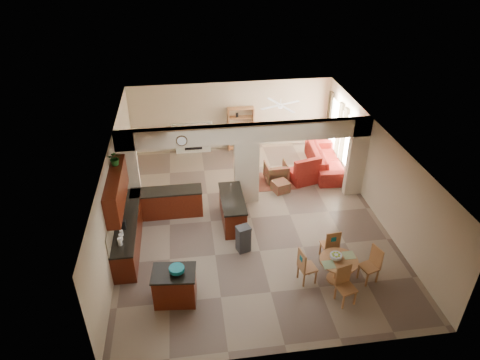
{
  "coord_description": "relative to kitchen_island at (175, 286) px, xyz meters",
  "views": [
    {
      "loc": [
        -1.85,
        -10.82,
        8.15
      ],
      "look_at": [
        -0.31,
        0.3,
        1.26
      ],
      "focal_mm": 32.0,
      "sensor_mm": 36.0,
      "label": 1
    }
  ],
  "objects": [
    {
      "name": "teal_bowl",
      "position": [
        0.09,
        -0.03,
        0.54
      ],
      "size": [
        0.37,
        0.37,
        0.17
      ],
      "primitive_type": "cylinder",
      "color": "#12737F",
      "rests_on": "kitchen_island"
    },
    {
      "name": "chaise",
      "position": [
        4.66,
        5.12,
        -0.25
      ],
      "size": [
        1.2,
        1.07,
        0.41
      ],
      "primitive_type": "cube",
      "rotation": [
        0.0,
        0.0,
        0.25
      ],
      "color": "maroon",
      "rests_on": "floor"
    },
    {
      "name": "kitchen_counter",
      "position": [
        -0.87,
        2.86,
        0.01
      ],
      "size": [
        2.52,
        3.29,
        1.48
      ],
      "color": "#3A0F06",
      "rests_on": "floor"
    },
    {
      "name": "wall_right",
      "position": [
        6.39,
        3.11,
        0.94
      ],
      "size": [
        0.0,
        10.0,
        10.0
      ],
      "primitive_type": "plane",
      "rotation": [
        1.57,
        0.0,
        -1.57
      ],
      "color": "#C5B190",
      "rests_on": "floor"
    },
    {
      "name": "trash_can",
      "position": [
        1.93,
        1.62,
        -0.08
      ],
      "size": [
        0.43,
        0.4,
        0.76
      ],
      "primitive_type": "cube",
      "rotation": [
        0.0,
        0.0,
        0.31
      ],
      "color": "#2E2F31",
      "rests_on": "floor"
    },
    {
      "name": "chair_west",
      "position": [
        3.32,
        0.18,
        0.09
      ],
      "size": [
        0.5,
        0.5,
        1.02
      ],
      "rotation": [
        0.0,
        0.0,
        1.77
      ],
      "color": "#9D5E36",
      "rests_on": "floor"
    },
    {
      "name": "chair_east",
      "position": [
        5.06,
        0.02,
        0.09
      ],
      "size": [
        0.53,
        0.53,
        1.02
      ],
      "rotation": [
        0.0,
        0.0,
        5.03
      ],
      "color": "#9D5E36",
      "rests_on": "floor"
    },
    {
      "name": "partition_right_pier",
      "position": [
        6.09,
        4.11,
        0.94
      ],
      "size": [
        0.6,
        0.25,
        2.8
      ],
      "primitive_type": "cube",
      "color": "#C5B190",
      "rests_on": "floor"
    },
    {
      "name": "fruit_bowl",
      "position": [
        4.11,
        0.17,
        0.3
      ],
      "size": [
        0.31,
        0.31,
        0.17
      ],
      "primitive_type": "cylinder",
      "color": "#80A623",
      "rests_on": "dining_table"
    },
    {
      "name": "ceiling",
      "position": [
        2.39,
        3.11,
        2.34
      ],
      "size": [
        10.0,
        10.0,
        0.0
      ],
      "primitive_type": "plane",
      "rotation": [
        3.14,
        0.0,
        0.0
      ],
      "color": "white",
      "rests_on": "wall_back"
    },
    {
      "name": "plant",
      "position": [
        -1.43,
        2.88,
        2.12
      ],
      "size": [
        0.4,
        0.36,
        0.42
      ],
      "primitive_type": "imported",
      "rotation": [
        0.0,
        0.0,
        0.09
      ],
      "color": "#134712",
      "rests_on": "upper_cabinets"
    },
    {
      "name": "wall_clock",
      "position": [
        0.39,
        3.96,
        1.99
      ],
      "size": [
        0.34,
        0.03,
        0.34
      ],
      "primitive_type": "cylinder",
      "rotation": [
        1.57,
        0.0,
        0.0
      ],
      "color": "#4F361A",
      "rests_on": "partition_header"
    },
    {
      "name": "floor",
      "position": [
        2.39,
        3.11,
        -0.46
      ],
      "size": [
        10.0,
        10.0,
        0.0
      ],
      "primitive_type": "plane",
      "color": "#7E6C57",
      "rests_on": "ground"
    },
    {
      "name": "shelving_unit",
      "position": [
        2.74,
        7.93,
        0.44
      ],
      "size": [
        1.0,
        0.32,
        1.8
      ],
      "primitive_type": "cube",
      "color": "#9D5E36",
      "rests_on": "floor"
    },
    {
      "name": "fireplace",
      "position": [
        0.79,
        7.94,
        0.15
      ],
      "size": [
        1.6,
        0.35,
        1.2
      ],
      "color": "beige",
      "rests_on": "floor"
    },
    {
      "name": "kitchen_island",
      "position": [
        0.0,
        0.0,
        0.0
      ],
      "size": [
        1.12,
        0.85,
        0.91
      ],
      "rotation": [
        0.0,
        0.0,
        -0.1
      ],
      "color": "#3A0F06",
      "rests_on": "floor"
    },
    {
      "name": "partition_left_pier",
      "position": [
        -1.31,
        4.11,
        0.94
      ],
      "size": [
        0.6,
        0.25,
        2.8
      ],
      "primitive_type": "cube",
      "color": "#C5B190",
      "rests_on": "floor"
    },
    {
      "name": "upper_cabinets",
      "position": [
        -1.43,
        2.31,
        1.46
      ],
      "size": [
        0.35,
        2.4,
        0.9
      ],
      "primitive_type": "cube",
      "color": "#3A0F06",
      "rests_on": "wall_left"
    },
    {
      "name": "peninsula",
      "position": [
        1.79,
        3.0,
        -0.0
      ],
      "size": [
        0.7,
        1.85,
        0.91
      ],
      "color": "#3A0F06",
      "rests_on": "floor"
    },
    {
      "name": "ottoman",
      "position": [
        3.67,
        4.54,
        -0.27
      ],
      "size": [
        0.64,
        0.64,
        0.37
      ],
      "primitive_type": "cube",
      "rotation": [
        0.0,
        0.0,
        0.3
      ],
      "color": "maroon",
      "rests_on": "floor"
    },
    {
      "name": "wall_back",
      "position": [
        2.39,
        8.11,
        0.94
      ],
      "size": [
        8.0,
        0.0,
        8.0
      ],
      "primitive_type": "plane",
      "rotation": [
        1.57,
        0.0,
        0.0
      ],
      "color": "#C5B190",
      "rests_on": "floor"
    },
    {
      "name": "window_b",
      "position": [
        6.36,
        7.11,
        0.74
      ],
      "size": [
        0.02,
        0.9,
        1.9
      ],
      "primitive_type": "cube",
      "color": "white",
      "rests_on": "wall_right"
    },
    {
      "name": "wall_front",
      "position": [
        2.39,
        -1.89,
        0.94
      ],
      "size": [
        8.0,
        0.0,
        8.0
      ],
      "primitive_type": "plane",
      "rotation": [
        -1.57,
        0.0,
        0.0
      ],
      "color": "#C5B190",
      "rests_on": "floor"
    },
    {
      "name": "drape_a_left",
      "position": [
        6.32,
        4.81,
        0.74
      ],
      "size": [
        0.1,
        0.28,
        2.3
      ],
      "primitive_type": "cube",
      "color": "#46231C",
      "rests_on": "wall_right"
    },
    {
      "name": "partition_center_pier",
      "position": [
        2.39,
        4.11,
        0.64
      ],
      "size": [
        0.8,
        0.25,
        2.2
      ],
      "primitive_type": "cube",
      "color": "#C5B190",
      "rests_on": "floor"
    },
    {
      "name": "glazed_door",
      "position": [
        6.36,
        6.26,
        0.59
      ],
      "size": [
        0.02,
        0.7,
        2.1
      ],
      "primitive_type": "cube",
      "color": "white",
      "rests_on": "wall_right"
    },
    {
      "name": "rug",
      "position": [
        3.59,
        5.21,
        -0.45
      ],
      "size": [
        1.6,
        1.3,
        0.01
      ],
      "primitive_type": "cube",
      "color": "brown",
      "rests_on": "floor"
    },
    {
      "name": "chair_north",
      "position": [
        4.24,
        0.89,
        0.09
      ],
      "size": [
        0.45,
        0.45,
        1.02
      ],
      "rotation": [
        0.0,
        0.0,
        3.22
      ],
      "color": "#9D5E36",
      "rests_on": "floor"
    },
    {
      "name": "chair_south",
      "position": [
        4.12,
        -0.56,
        0.09
      ],
      "size": [
        0.51,
        0.51,
        1.02
      ],
      "rotation": [
        0.0,
        0.0,
        0.26
      ],
      "color": "#9D5E36",
      "rests_on": "floor"
    },
    {
      "name": "drape_a_right",
      "position": [
        6.32,
        6.01,
        0.74
      ],
      "size": [
        0.1,
        0.28,
        2.3
      ],
      "primitive_type": "cube",
      "color": "#46231C",
      "rests_on": "wall_right"
    },
    {
      "name": "dining_table",
      "position": [
        4.19,
        0.12,
        0.0
      ],
      "size": [
        0.99,
        0.99,
        0.68
      ],
      "color": "#9D5E36",
      "rests_on": "floor"
    },
    {
      "name": "sofa",
      "position": [
        5.69,
        5.81,
        -0.06
      ],
      "size": [
        2.82,
        1.26,
        0.8
      ],
      "primitive_type": "imported",
      "rotation": [
        0.0,
        0.0,
        1.5
      ],
      "color": "maroon",
      "rests_on": "floor"
    },
    {
      "name": "armchair",
      "position": [
        3.65,
        5.24,
        -0.1
      ],
      "size": [
        0.82,
        0.84,
        0.72
      ],
      "primitive_type": "imported",
      "rotation": [
        0.0,
        0.0,
        3.2
      ],
      "color": "maroon",
      "rests_on": "floor"
    },
    {
      "name": "wall_left",
      "position": [
        -1.61,
        3.11,
        0.94
      ],
      "size": [
        0.0,
        10.0,
        10.0
      ],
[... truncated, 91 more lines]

